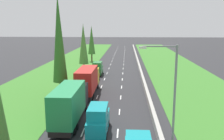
{
  "coord_description": "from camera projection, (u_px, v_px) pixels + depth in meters",
  "views": [
    {
      "loc": [
        2.55,
        -1.37,
        10.59
      ],
      "look_at": [
        -0.75,
        52.79,
        0.4
      ],
      "focal_mm": 38.73,
      "sensor_mm": 36.0,
      "label": 1
    }
  ],
  "objects": [
    {
      "name": "red_box_truck_left_lane",
      "position": [
        88.0,
        80.0,
        36.99
      ],
      "size": [
        2.46,
        9.4,
        4.18
      ],
      "color": "black",
      "rests_on": "ground"
    },
    {
      "name": "grass_verge_right",
      "position": [
        173.0,
        67.0,
        61.45
      ],
      "size": [
        14.0,
        140.0,
        0.04
      ],
      "primitive_type": "cube",
      "color": "#387528",
      "rests_on": "ground"
    },
    {
      "name": "poplar_tree_second",
      "position": [
        59.0,
        39.0,
        35.12
      ],
      "size": [
        2.17,
        2.17,
        14.92
      ],
      "color": "#4C3823",
      "rests_on": "ground"
    },
    {
      "name": "ground_plane",
      "position": [
        117.0,
        66.0,
        62.31
      ],
      "size": [
        300.0,
        300.0,
        0.0
      ],
      "primitive_type": "plane",
      "color": "#28282B",
      "rests_on": "ground"
    },
    {
      "name": "grass_verge_left",
      "position": [
        68.0,
        66.0,
        63.06
      ],
      "size": [
        14.0,
        140.0,
        0.04
      ],
      "primitive_type": "cube",
      "color": "#387528",
      "rests_on": "ground"
    },
    {
      "name": "teal_van_centre_lane",
      "position": [
        98.0,
        119.0,
        23.88
      ],
      "size": [
        1.96,
        4.9,
        2.82
      ],
      "color": "teal",
      "rests_on": "ground"
    },
    {
      "name": "poplar_tree_fourth",
      "position": [
        92.0,
        40.0,
        69.71
      ],
      "size": [
        2.06,
        2.06,
        10.4
      ],
      "color": "#4C3823",
      "rests_on": "ground"
    },
    {
      "name": "red_hatchback_left_lane",
      "position": [
        94.0,
        77.0,
        45.75
      ],
      "size": [
        1.74,
        3.9,
        1.72
      ],
      "color": "red",
      "rests_on": "ground"
    },
    {
      "name": "lane_markings",
      "position": [
        117.0,
        66.0,
        62.31
      ],
      "size": [
        3.64,
        116.0,
        0.01
      ],
      "color": "white",
      "rests_on": "ground"
    },
    {
      "name": "median_barrier",
      "position": [
        139.0,
        65.0,
        61.89
      ],
      "size": [
        0.44,
        120.0,
        0.85
      ],
      "primitive_type": "cube",
      "color": "#9E9B93",
      "rests_on": "ground"
    },
    {
      "name": "green_box_truck_left_lane",
      "position": [
        70.0,
        103.0,
        26.29
      ],
      "size": [
        2.46,
        9.4,
        4.18
      ],
      "color": "black",
      "rests_on": "ground"
    },
    {
      "name": "green_van_left_lane",
      "position": [
        98.0,
        68.0,
        51.68
      ],
      "size": [
        1.96,
        4.9,
        2.82
      ],
      "color": "#237A33",
      "rests_on": "ground"
    },
    {
      "name": "street_light_mast",
      "position": [
        171.0,
        89.0,
        20.38
      ],
      "size": [
        3.2,
        0.28,
        9.0
      ],
      "color": "gray",
      "rests_on": "ground"
    },
    {
      "name": "poplar_tree_third",
      "position": [
        83.0,
        44.0,
        52.22
      ],
      "size": [
        2.07,
        2.07,
        10.91
      ],
      "color": "#4C3823",
      "rests_on": "ground"
    }
  ]
}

